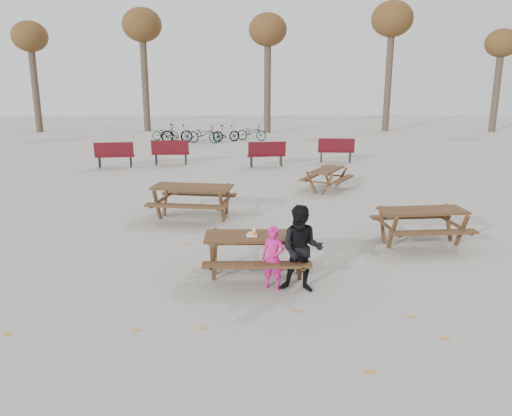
{
  "coord_description": "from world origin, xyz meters",
  "views": [
    {
      "loc": [
        -0.11,
        -8.27,
        3.41
      ],
      "look_at": [
        0.0,
        1.0,
        1.0
      ],
      "focal_mm": 35.0,
      "sensor_mm": 36.0,
      "label": 1
    }
  ],
  "objects_px": {
    "soda_bottle": "(254,233)",
    "picnic_table_north": "(193,202)",
    "picnic_table_east": "(421,227)",
    "picnic_table_far": "(327,180)",
    "main_picnic_table": "(257,245)",
    "food_tray": "(252,235)",
    "child": "(273,258)",
    "adult": "(302,249)"
  },
  "relations": [
    {
      "from": "soda_bottle",
      "to": "picnic_table_north",
      "type": "xyz_separation_m",
      "value": [
        -1.51,
        3.92,
        -0.43
      ]
    },
    {
      "from": "picnic_table_east",
      "to": "picnic_table_far",
      "type": "height_order",
      "value": "picnic_table_east"
    },
    {
      "from": "main_picnic_table",
      "to": "food_tray",
      "type": "distance_m",
      "value": 0.24
    },
    {
      "from": "child",
      "to": "food_tray",
      "type": "bearing_deg",
      "value": 148.03
    },
    {
      "from": "food_tray",
      "to": "adult",
      "type": "height_order",
      "value": "adult"
    },
    {
      "from": "adult",
      "to": "picnic_table_far",
      "type": "distance_m",
      "value": 7.88
    },
    {
      "from": "picnic_table_far",
      "to": "picnic_table_north",
      "type": "bearing_deg",
      "value": 159.18
    },
    {
      "from": "child",
      "to": "adult",
      "type": "distance_m",
      "value": 0.51
    },
    {
      "from": "picnic_table_north",
      "to": "picnic_table_east",
      "type": "bearing_deg",
      "value": -13.46
    },
    {
      "from": "food_tray",
      "to": "picnic_table_far",
      "type": "bearing_deg",
      "value": 71.64
    },
    {
      "from": "main_picnic_table",
      "to": "picnic_table_far",
      "type": "distance_m",
      "value": 7.47
    },
    {
      "from": "picnic_table_north",
      "to": "food_tray",
      "type": "bearing_deg",
      "value": -60.56
    },
    {
      "from": "child",
      "to": "soda_bottle",
      "type": "bearing_deg",
      "value": 145.6
    },
    {
      "from": "food_tray",
      "to": "picnic_table_east",
      "type": "bearing_deg",
      "value": 27.05
    },
    {
      "from": "food_tray",
      "to": "soda_bottle",
      "type": "distance_m",
      "value": 0.07
    },
    {
      "from": "child",
      "to": "picnic_table_far",
      "type": "distance_m",
      "value": 7.89
    },
    {
      "from": "picnic_table_north",
      "to": "picnic_table_far",
      "type": "distance_m",
      "value": 5.06
    },
    {
      "from": "adult",
      "to": "picnic_table_north",
      "type": "bearing_deg",
      "value": 128.96
    },
    {
      "from": "main_picnic_table",
      "to": "soda_bottle",
      "type": "height_order",
      "value": "soda_bottle"
    },
    {
      "from": "adult",
      "to": "soda_bottle",
      "type": "bearing_deg",
      "value": 158.11
    },
    {
      "from": "child",
      "to": "adult",
      "type": "bearing_deg",
      "value": 8.04
    },
    {
      "from": "soda_bottle",
      "to": "picnic_table_east",
      "type": "height_order",
      "value": "soda_bottle"
    },
    {
      "from": "child",
      "to": "picnic_table_far",
      "type": "height_order",
      "value": "child"
    },
    {
      "from": "food_tray",
      "to": "soda_bottle",
      "type": "relative_size",
      "value": 1.06
    },
    {
      "from": "main_picnic_table",
      "to": "food_tray",
      "type": "height_order",
      "value": "food_tray"
    },
    {
      "from": "main_picnic_table",
      "to": "picnic_table_far",
      "type": "bearing_deg",
      "value": 72.07
    },
    {
      "from": "soda_bottle",
      "to": "picnic_table_east",
      "type": "bearing_deg",
      "value": 27.58
    },
    {
      "from": "food_tray",
      "to": "adult",
      "type": "bearing_deg",
      "value": -33.2
    },
    {
      "from": "main_picnic_table",
      "to": "picnic_table_east",
      "type": "relative_size",
      "value": 1.01
    },
    {
      "from": "food_tray",
      "to": "main_picnic_table",
      "type": "bearing_deg",
      "value": 42.75
    },
    {
      "from": "adult",
      "to": "picnic_table_north",
      "type": "height_order",
      "value": "adult"
    },
    {
      "from": "soda_bottle",
      "to": "picnic_table_far",
      "type": "xyz_separation_m",
      "value": [
        2.34,
        7.2,
        -0.51
      ]
    },
    {
      "from": "child",
      "to": "picnic_table_east",
      "type": "height_order",
      "value": "child"
    },
    {
      "from": "picnic_table_east",
      "to": "food_tray",
      "type": "bearing_deg",
      "value": -158.01
    },
    {
      "from": "soda_bottle",
      "to": "child",
      "type": "relative_size",
      "value": 0.16
    },
    {
      "from": "child",
      "to": "picnic_table_east",
      "type": "distance_m",
      "value": 3.95
    },
    {
      "from": "main_picnic_table",
      "to": "food_tray",
      "type": "relative_size",
      "value": 10.0
    },
    {
      "from": "soda_bottle",
      "to": "adult",
      "type": "height_order",
      "value": "adult"
    },
    {
      "from": "picnic_table_east",
      "to": "picnic_table_far",
      "type": "bearing_deg",
      "value": 97.54
    },
    {
      "from": "picnic_table_far",
      "to": "child",
      "type": "bearing_deg",
      "value": -166.24
    },
    {
      "from": "picnic_table_far",
      "to": "picnic_table_east",
      "type": "bearing_deg",
      "value": -138.7
    },
    {
      "from": "food_tray",
      "to": "adult",
      "type": "relative_size",
      "value": 0.12
    }
  ]
}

